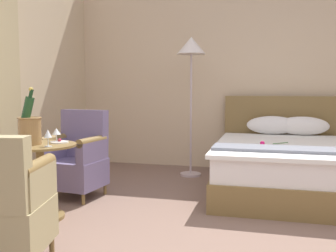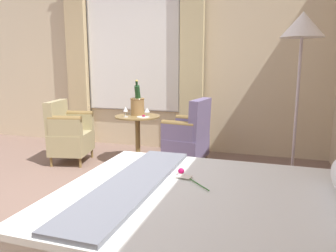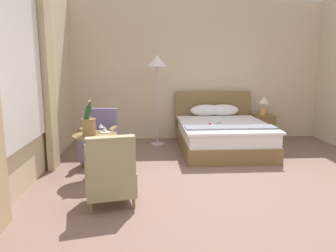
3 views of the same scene
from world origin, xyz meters
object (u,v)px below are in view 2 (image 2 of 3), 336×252
(floor_lamp_brass, at_px, (302,41))
(armchair_by_window, at_px, (189,137))
(bed, at_px, (222,231))
(wine_glass_near_edge, at_px, (147,111))
(armchair_facing_bed, at_px, (69,133))
(side_table_round, at_px, (138,134))
(snack_plate, at_px, (143,117))
(champagne_bucket, at_px, (138,104))
(wine_glass_near_bucket, at_px, (126,110))

(floor_lamp_brass, bearing_deg, armchair_by_window, -128.29)
(bed, relative_size, armchair_by_window, 2.23)
(bed, xyz_separation_m, wine_glass_near_edge, (-2.15, -1.37, 0.45))
(floor_lamp_brass, distance_m, armchair_facing_bed, 3.25)
(bed, xyz_separation_m, side_table_round, (-2.22, -1.54, 0.09))
(bed, distance_m, armchair_facing_bed, 3.13)
(bed, xyz_separation_m, armchair_facing_bed, (-1.91, -2.48, 0.10))
(side_table_round, height_order, wine_glass_near_edge, wine_glass_near_edge)
(wine_glass_near_edge, bearing_deg, bed, 32.49)
(side_table_round, relative_size, snack_plate, 4.13)
(champagne_bucket, bearing_deg, floor_lamp_brass, 62.97)
(floor_lamp_brass, bearing_deg, wine_glass_near_edge, -116.02)
(wine_glass_near_bucket, height_order, armchair_by_window, armchair_by_window)
(side_table_round, bearing_deg, floor_lamp_brass, 64.41)
(champagne_bucket, height_order, wine_glass_near_edge, champagne_bucket)
(champagne_bucket, distance_m, wine_glass_near_edge, 0.25)
(snack_plate, bearing_deg, side_table_round, -131.99)
(champagne_bucket, xyz_separation_m, wine_glass_near_edge, (0.14, 0.20, -0.06))
(bed, xyz_separation_m, champagne_bucket, (-2.29, -1.57, 0.51))
(floor_lamp_brass, height_order, champagne_bucket, floor_lamp_brass)
(bed, xyz_separation_m, armchair_by_window, (-2.26, -0.80, 0.09))
(snack_plate, xyz_separation_m, armchair_facing_bed, (0.19, -1.07, -0.26))
(floor_lamp_brass, bearing_deg, champagne_bucket, -117.03)
(floor_lamp_brass, relative_size, champagne_bucket, 3.68)
(champagne_bucket, relative_size, wine_glass_near_edge, 3.90)
(bed, distance_m, wine_glass_near_edge, 2.59)
(wine_glass_near_bucket, bearing_deg, armchair_by_window, 102.89)
(champagne_bucket, relative_size, armchair_facing_bed, 0.57)
(bed, bearing_deg, wine_glass_near_edge, -147.51)
(champagne_bucket, bearing_deg, wine_glass_near_bucket, -19.22)
(wine_glass_near_bucket, height_order, wine_glass_near_edge, wine_glass_near_bucket)
(wine_glass_near_edge, bearing_deg, wine_glass_near_bucket, -72.51)
(champagne_bucket, height_order, armchair_facing_bed, champagne_bucket)
(wine_glass_near_edge, bearing_deg, side_table_round, -110.72)
(side_table_round, distance_m, wine_glass_near_edge, 0.40)
(floor_lamp_brass, relative_size, snack_plate, 11.35)
(snack_plate, bearing_deg, wine_glass_near_edge, 141.61)
(side_table_round, relative_size, wine_glass_near_edge, 5.22)
(floor_lamp_brass, height_order, wine_glass_near_edge, floor_lamp_brass)
(floor_lamp_brass, xyz_separation_m, champagne_bucket, (-1.05, -2.05, -0.77))
(bed, height_order, snack_plate, bed)
(bed, distance_m, wine_glass_near_bucket, 2.68)
(bed, relative_size, wine_glass_near_bucket, 14.31)
(armchair_facing_bed, bearing_deg, armchair_by_window, 101.72)
(bed, xyz_separation_m, wine_glass_near_bucket, (-2.06, -1.65, 0.46))
(floor_lamp_brass, distance_m, snack_plate, 2.27)
(side_table_round, xyz_separation_m, snack_plate, (0.12, 0.13, 0.28))
(bed, height_order, wine_glass_near_bucket, bed)
(champagne_bucket, relative_size, armchair_by_window, 0.54)
(bed, height_order, armchair_by_window, bed)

